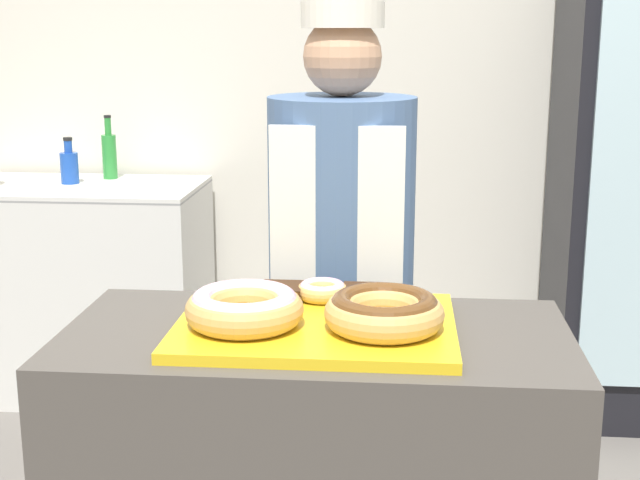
{
  "coord_description": "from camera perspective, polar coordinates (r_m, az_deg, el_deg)",
  "views": [
    {
      "loc": [
        0.17,
        -1.82,
        1.54
      ],
      "look_at": [
        0.0,
        0.1,
        1.08
      ],
      "focal_mm": 50.0,
      "sensor_mm": 36.0,
      "label": 1
    }
  ],
  "objects": [
    {
      "name": "wall_back",
      "position": [
        3.96,
        2.69,
        10.55
      ],
      "size": [
        8.0,
        0.06,
        2.7
      ],
      "color": "silver",
      "rests_on": "ground_plane"
    },
    {
      "name": "serving_tray",
      "position": [
        1.93,
        -0.27,
        -5.54
      ],
      "size": [
        0.6,
        0.46,
        0.02
      ],
      "color": "yellow",
      "rests_on": "display_counter"
    },
    {
      "name": "donut_light_glaze",
      "position": [
        1.89,
        -4.86,
        -4.27
      ],
      "size": [
        0.25,
        0.25,
        0.08
      ],
      "color": "tan",
      "rests_on": "serving_tray"
    },
    {
      "name": "donut_chocolate_glaze",
      "position": [
        1.87,
        4.13,
        -4.52
      ],
      "size": [
        0.25,
        0.25,
        0.08
      ],
      "color": "tan",
      "rests_on": "serving_tray"
    },
    {
      "name": "donut_mini_center",
      "position": [
        2.07,
        0.15,
        -3.21
      ],
      "size": [
        0.12,
        0.12,
        0.04
      ],
      "color": "tan",
      "rests_on": "serving_tray"
    },
    {
      "name": "brownie_back_left",
      "position": [
        2.08,
        -2.47,
        -3.32
      ],
      "size": [
        0.1,
        0.1,
        0.03
      ],
      "color": "#382111",
      "rests_on": "serving_tray"
    },
    {
      "name": "brownie_back_right",
      "position": [
        2.07,
        2.78,
        -3.46
      ],
      "size": [
        0.1,
        0.1,
        0.03
      ],
      "color": "#382111",
      "rests_on": "serving_tray"
    },
    {
      "name": "baker_person",
      "position": [
        2.51,
        1.35,
        -2.9
      ],
      "size": [
        0.4,
        0.4,
        1.61
      ],
      "color": "#4C4C51",
      "rests_on": "ground_plane"
    },
    {
      "name": "beverage_fridge",
      "position": [
        3.75,
        19.62,
        2.9
      ],
      "size": [
        0.61,
        0.64,
        1.82
      ],
      "color": "black",
      "rests_on": "ground_plane"
    },
    {
      "name": "chest_freezer",
      "position": [
        3.98,
        -15.15,
        -2.94
      ],
      "size": [
        1.07,
        0.59,
        0.91
      ],
      "color": "silver",
      "rests_on": "ground_plane"
    },
    {
      "name": "bottle_blue",
      "position": [
        3.91,
        -15.75,
        4.59
      ],
      "size": [
        0.08,
        0.08,
        0.19
      ],
      "color": "#1E4CB2",
      "rests_on": "chest_freezer"
    },
    {
      "name": "bottle_green",
      "position": [
        3.99,
        -13.33,
        5.37
      ],
      "size": [
        0.06,
        0.06,
        0.28
      ],
      "color": "#2D8C38",
      "rests_on": "chest_freezer"
    }
  ]
}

